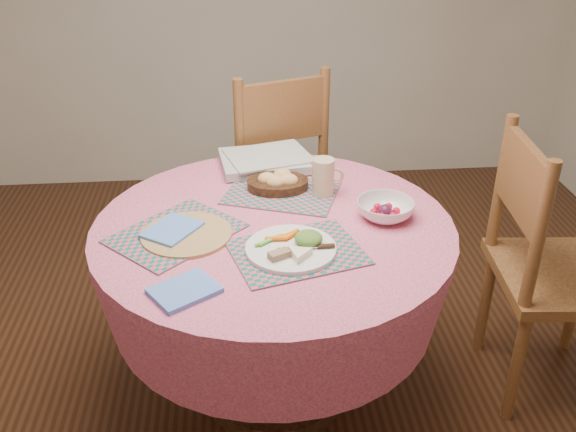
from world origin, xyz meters
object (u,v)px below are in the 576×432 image
(dinner_plate, at_px, (293,247))
(bread_bowl, at_px, (278,182))
(chair_back, at_px, (270,170))
(wicker_trivet, at_px, (186,234))
(fruit_bowl, at_px, (385,210))
(chair_right, at_px, (548,265))
(dining_table, at_px, (274,272))
(latte_mug, at_px, (324,177))

(dinner_plate, distance_m, bread_bowl, 0.45)
(chair_back, bearing_deg, dinner_plate, 71.03)
(wicker_trivet, bearing_deg, fruit_bowl, 5.72)
(chair_right, bearing_deg, bread_bowl, 77.64)
(bread_bowl, bearing_deg, dining_table, -97.63)
(chair_back, xyz_separation_m, wicker_trivet, (-0.33, -0.93, 0.20))
(chair_right, xyz_separation_m, fruit_bowl, (-0.61, 0.04, 0.23))
(chair_right, relative_size, latte_mug, 7.64)
(latte_mug, xyz_separation_m, fruit_bowl, (0.19, -0.19, -0.04))
(fruit_bowl, bearing_deg, latte_mug, 134.57)
(chair_back, bearing_deg, bread_bowl, 70.01)
(chair_right, distance_m, wicker_trivet, 1.31)
(dinner_plate, xyz_separation_m, latte_mug, (0.15, 0.40, 0.05))
(chair_right, relative_size, fruit_bowl, 4.26)
(dinner_plate, distance_m, latte_mug, 0.43)
(wicker_trivet, height_order, latte_mug, latte_mug)
(chair_right, bearing_deg, fruit_bowl, 90.41)
(bread_bowl, bearing_deg, chair_right, -16.83)
(chair_right, bearing_deg, dinner_plate, 104.09)
(dining_table, height_order, latte_mug, latte_mug)
(chair_back, height_order, latte_mug, chair_back)
(bread_bowl, xyz_separation_m, fruit_bowl, (0.35, -0.25, -0.00))
(dining_table, distance_m, chair_back, 0.88)
(wicker_trivet, bearing_deg, dining_table, 10.35)
(chair_right, height_order, bread_bowl, chair_right)
(dining_table, distance_m, wicker_trivet, 0.36)
(wicker_trivet, height_order, dinner_plate, dinner_plate)
(dinner_plate, relative_size, fruit_bowl, 1.17)
(chair_back, relative_size, fruit_bowl, 4.31)
(bread_bowl, distance_m, fruit_bowl, 0.43)
(chair_right, distance_m, fruit_bowl, 0.66)
(chair_right, height_order, wicker_trivet, chair_right)
(dining_table, height_order, bread_bowl, bread_bowl)
(chair_right, relative_size, chair_back, 0.99)
(chair_right, height_order, latte_mug, chair_right)
(latte_mug, bearing_deg, chair_back, 103.33)
(wicker_trivet, xyz_separation_m, bread_bowl, (0.33, 0.32, 0.03))
(chair_right, distance_m, dinner_plate, 0.99)
(chair_back, relative_size, wicker_trivet, 3.54)
(dining_table, relative_size, bread_bowl, 5.39)
(wicker_trivet, relative_size, latte_mug, 2.18)
(chair_back, bearing_deg, wicker_trivet, 50.90)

